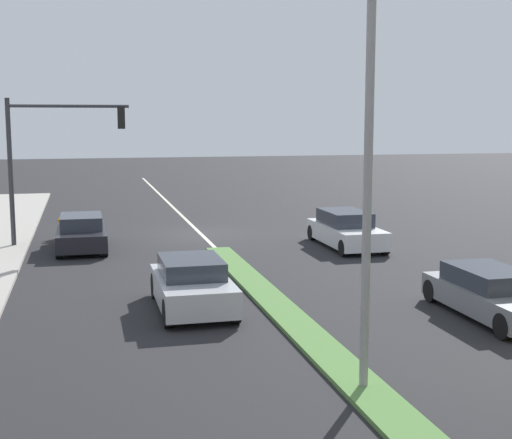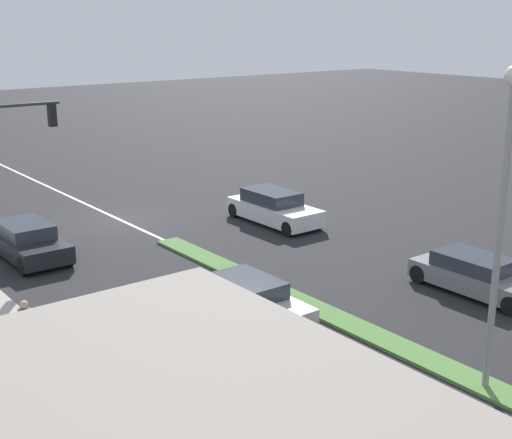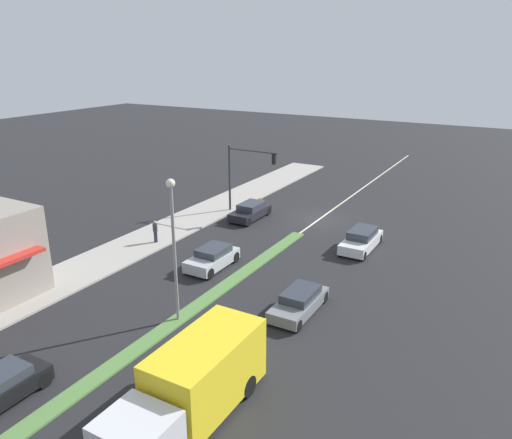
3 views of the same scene
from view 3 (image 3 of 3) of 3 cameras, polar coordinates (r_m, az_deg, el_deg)
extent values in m
plane|color=#232326|center=(26.73, -8.17, -10.84)|extent=(160.00, 160.00, 0.00)
cube|color=#A8A399|center=(32.23, -21.62, -6.55)|extent=(4.00, 73.00, 0.12)
cube|color=#568442|center=(21.63, -23.79, -20.30)|extent=(0.90, 46.00, 0.10)
cube|color=beige|center=(41.12, 7.24, 0.03)|extent=(0.16, 60.00, 0.01)
cylinder|color=#333338|center=(42.18, -3.04, 4.77)|extent=(0.18, 0.18, 5.60)
cylinder|color=#333338|center=(40.49, -0.39, 7.83)|extent=(4.50, 0.12, 0.12)
cube|color=black|center=(39.66, 2.07, 6.92)|extent=(0.28, 0.24, 0.84)
sphere|color=red|center=(39.72, 2.16, 7.33)|extent=(0.18, 0.18, 0.18)
sphere|color=gold|center=(39.78, 2.16, 6.95)|extent=(0.18, 0.18, 0.18)
sphere|color=green|center=(39.83, 2.15, 6.57)|extent=(0.18, 0.18, 0.18)
cylinder|color=gray|center=(24.78, -9.29, -4.09)|extent=(0.16, 0.16, 7.00)
sphere|color=silver|center=(23.62, -9.75, 4.10)|extent=(0.44, 0.44, 0.44)
cylinder|color=#282D42|center=(36.25, -11.39, -1.93)|extent=(0.26, 0.26, 0.81)
cylinder|color=#333338|center=(36.02, -11.46, -0.90)|extent=(0.34, 0.34, 0.57)
sphere|color=tan|center=(35.89, -11.50, -0.30)|extent=(0.22, 0.22, 0.22)
cube|color=orange|center=(43.60, 0.48, 1.86)|extent=(0.45, 0.21, 0.84)
cube|color=orange|center=(43.33, 0.27, 1.76)|extent=(0.45, 0.21, 0.84)
cube|color=yellow|center=(19.92, -5.68, -16.80)|extent=(2.40, 5.10, 2.60)
cylinder|color=black|center=(20.95, -0.95, -18.48)|extent=(0.28, 0.90, 0.90)
cylinder|color=black|center=(21.91, -6.04, -16.69)|extent=(0.28, 0.90, 0.90)
cube|color=black|center=(40.78, -0.69, 0.75)|extent=(1.80, 4.17, 0.63)
cube|color=#2D333D|center=(40.78, -0.54, 1.58)|extent=(1.53, 2.29, 0.49)
cylinder|color=black|center=(39.10, -0.89, -0.30)|extent=(0.22, 0.67, 0.67)
cylinder|color=black|center=(39.89, -2.88, 0.07)|extent=(0.22, 0.67, 0.67)
cylinder|color=black|center=(41.82, 1.40, 0.98)|extent=(0.22, 0.67, 0.67)
cylinder|color=black|center=(42.56, -0.50, 1.31)|extent=(0.22, 0.67, 0.67)
cube|color=#B7BABF|center=(31.81, -5.05, -4.61)|extent=(1.82, 3.85, 0.68)
cube|color=#2D333D|center=(31.73, -4.88, -3.55)|extent=(1.55, 2.12, 0.46)
cylinder|color=black|center=(30.36, -5.34, -6.19)|extent=(0.22, 0.70, 0.70)
cylinder|color=black|center=(31.25, -7.80, -5.53)|extent=(0.22, 0.70, 0.70)
cylinder|color=black|center=(32.59, -2.39, -4.31)|extent=(0.22, 0.70, 0.70)
cylinder|color=black|center=(33.42, -4.76, -3.76)|extent=(0.22, 0.70, 0.70)
cylinder|color=black|center=(23.14, -23.04, -16.50)|extent=(0.22, 0.67, 0.67)
cylinder|color=black|center=(24.21, -25.32, -15.16)|extent=(0.22, 0.67, 0.67)
cube|color=slate|center=(26.68, 4.91, -9.63)|extent=(1.71, 4.24, 0.58)
cube|color=#2D333D|center=(26.61, 5.13, -8.45)|extent=(1.46, 2.33, 0.46)
cylinder|color=black|center=(25.12, 4.79, -11.98)|extent=(0.22, 0.61, 0.61)
cylinder|color=black|center=(25.69, 1.68, -11.16)|extent=(0.22, 0.61, 0.61)
cylinder|color=black|center=(27.91, 7.84, -8.76)|extent=(0.22, 0.61, 0.61)
cylinder|color=black|center=(28.42, 4.99, -8.11)|extent=(0.22, 0.61, 0.61)
cube|color=silver|center=(35.36, 11.90, -2.54)|extent=(1.80, 4.47, 0.68)
cube|color=#2D333D|center=(35.35, 12.08, -1.50)|extent=(1.53, 2.46, 0.54)
cylinder|color=black|center=(33.58, 12.19, -4.09)|extent=(0.22, 0.62, 0.62)
cylinder|color=black|center=(34.04, 9.63, -3.61)|extent=(0.22, 0.62, 0.62)
cylinder|color=black|center=(36.88, 13.96, -2.13)|extent=(0.22, 0.62, 0.62)
cylinder|color=black|center=(37.29, 11.61, -1.71)|extent=(0.22, 0.62, 0.62)
camera|label=1|loc=(21.95, -40.08, -7.84)|focal=50.00mm
camera|label=2|loc=(29.86, -42.14, 4.78)|focal=50.00mm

